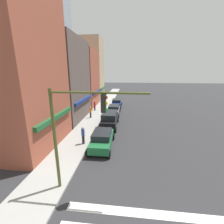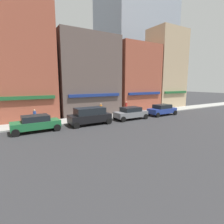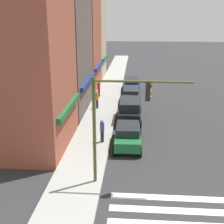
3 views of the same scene
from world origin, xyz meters
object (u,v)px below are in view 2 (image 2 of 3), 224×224
at_px(pedestrian_blue_shirt, 35,117).
at_px(sedan_green, 36,123).
at_px(sedan_grey, 131,113).
at_px(pedestrian_red_jacket, 126,107).
at_px(pedestrian_orange_vest, 101,109).
at_px(suv_black, 90,116).
at_px(sedan_blue, 162,110).

bearing_deg(pedestrian_blue_shirt, sedan_green, 48.67).
relative_size(sedan_grey, pedestrian_red_jacket, 2.49).
bearing_deg(pedestrian_blue_shirt, pedestrian_orange_vest, 153.73).
height_order(pedestrian_orange_vest, pedestrian_red_jacket, same).
distance_m(sedan_green, sedan_grey, 11.42).
bearing_deg(sedan_green, suv_black, -1.13).
bearing_deg(pedestrian_orange_vest, suv_black, -60.22).
xyz_separation_m(suv_black, pedestrian_blue_shirt, (-5.48, 1.91, 0.04)).
bearing_deg(pedestrian_blue_shirt, sedan_blue, 137.83).
xyz_separation_m(sedan_grey, pedestrian_red_jacket, (1.94, 3.71, 0.23)).
distance_m(suv_black, sedan_grey, 5.76).
height_order(sedan_grey, pedestrian_red_jacket, pedestrian_red_jacket).
relative_size(sedan_blue, pedestrian_red_jacket, 2.50).
xyz_separation_m(sedan_blue, pedestrian_blue_shirt, (-16.98, 1.91, 0.23)).
distance_m(pedestrian_orange_vest, pedestrian_red_jacket, 4.57).
relative_size(sedan_grey, pedestrian_orange_vest, 2.49).
distance_m(sedan_green, pedestrian_orange_vest, 9.42).
relative_size(sedan_grey, pedestrian_blue_shirt, 2.49).
distance_m(sedan_blue, pedestrian_blue_shirt, 17.08).
height_order(suv_black, sedan_blue, suv_black).
bearing_deg(pedestrian_red_jacket, sedan_grey, -168.85).
height_order(sedan_green, sedan_grey, same).
bearing_deg(sedan_green, sedan_grey, -1.13).
bearing_deg(pedestrian_red_jacket, suv_black, 154.47).
distance_m(suv_black, sedan_blue, 11.50).
xyz_separation_m(sedan_green, pedestrian_blue_shirt, (0.19, 1.91, 0.23)).
bearing_deg(pedestrian_orange_vest, pedestrian_blue_shirt, -97.60).
xyz_separation_m(sedan_blue, pedestrian_orange_vest, (-8.36, 3.35, 0.23)).
bearing_deg(pedestrian_red_jacket, sedan_green, 144.25).
xyz_separation_m(sedan_green, sedan_grey, (11.42, 0.00, 0.00)).
relative_size(sedan_green, suv_black, 0.94).
bearing_deg(pedestrian_orange_vest, sedan_blue, 51.10).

